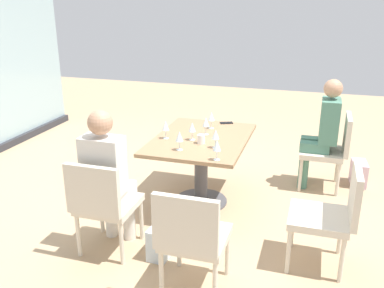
# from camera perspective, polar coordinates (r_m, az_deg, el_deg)

# --- Properties ---
(ground_plane) EXTENTS (12.00, 12.00, 0.00)m
(ground_plane) POSITION_cam_1_polar(r_m,az_deg,el_deg) (4.57, 1.21, -7.82)
(ground_plane) COLOR tan
(dining_table_main) EXTENTS (1.27, 0.93, 0.73)m
(dining_table_main) POSITION_cam_1_polar(r_m,az_deg,el_deg) (4.35, 1.26, -1.36)
(dining_table_main) COLOR #997551
(dining_table_main) RESTS_ON ground_plane
(chair_front_right) EXTENTS (0.46, 0.50, 0.87)m
(chair_front_right) POSITION_cam_1_polar(r_m,az_deg,el_deg) (4.96, 18.37, -0.39)
(chair_front_right) COLOR beige
(chair_front_right) RESTS_ON ground_plane
(chair_far_left) EXTENTS (0.50, 0.46, 0.87)m
(chair_far_left) POSITION_cam_1_polar(r_m,az_deg,el_deg) (3.57, -11.98, -7.62)
(chair_far_left) COLOR beige
(chair_far_left) RESTS_ON ground_plane
(chair_side_end) EXTENTS (0.50, 0.46, 0.87)m
(chair_side_end) POSITION_cam_1_polar(r_m,az_deg,el_deg) (3.04, -0.02, -12.29)
(chair_side_end) COLOR beige
(chair_side_end) RESTS_ON ground_plane
(chair_front_left) EXTENTS (0.46, 0.50, 0.87)m
(chair_front_left) POSITION_cam_1_polar(r_m,az_deg,el_deg) (3.52, 18.49, -8.64)
(chair_front_left) COLOR beige
(chair_front_left) RESTS_ON ground_plane
(person_front_right) EXTENTS (0.34, 0.39, 1.26)m
(person_front_right) POSITION_cam_1_polar(r_m,az_deg,el_deg) (4.89, 17.34, 1.97)
(person_front_right) COLOR #4C7F6B
(person_front_right) RESTS_ON ground_plane
(person_far_left) EXTENTS (0.39, 0.34, 1.26)m
(person_far_left) POSITION_cam_1_polar(r_m,az_deg,el_deg) (3.57, -11.38, -3.97)
(person_far_left) COLOR silver
(person_far_left) RESTS_ON ground_plane
(wine_glass_0) EXTENTS (0.07, 0.07, 0.18)m
(wine_glass_0) POSITION_cam_1_polar(r_m,az_deg,el_deg) (4.35, 1.90, 2.95)
(wine_glass_0) COLOR silver
(wine_glass_0) RESTS_ON dining_table_main
(wine_glass_1) EXTENTS (0.07, 0.07, 0.18)m
(wine_glass_1) POSITION_cam_1_polar(r_m,az_deg,el_deg) (3.66, 3.41, -0.27)
(wine_glass_1) COLOR silver
(wine_glass_1) RESTS_ON dining_table_main
(wine_glass_2) EXTENTS (0.07, 0.07, 0.18)m
(wine_glass_2) POSITION_cam_1_polar(r_m,az_deg,el_deg) (4.55, 2.64, 3.72)
(wine_glass_2) COLOR silver
(wine_glass_2) RESTS_ON dining_table_main
(wine_glass_3) EXTENTS (0.07, 0.07, 0.18)m
(wine_glass_3) POSITION_cam_1_polar(r_m,az_deg,el_deg) (4.23, -3.60, 2.45)
(wine_glass_3) COLOR silver
(wine_glass_3) RESTS_ON dining_table_main
(wine_glass_4) EXTENTS (0.07, 0.07, 0.18)m
(wine_glass_4) POSITION_cam_1_polar(r_m,az_deg,el_deg) (3.96, 3.22, 1.26)
(wine_glass_4) COLOR silver
(wine_glass_4) RESTS_ON dining_table_main
(wine_glass_5) EXTENTS (0.07, 0.07, 0.18)m
(wine_glass_5) POSITION_cam_1_polar(r_m,az_deg,el_deg) (3.90, -1.72, 0.99)
(wine_glass_5) COLOR silver
(wine_glass_5) RESTS_ON dining_table_main
(wine_glass_6) EXTENTS (0.07, 0.07, 0.18)m
(wine_glass_6) POSITION_cam_1_polar(r_m,az_deg,el_deg) (4.17, 0.02, 2.26)
(wine_glass_6) COLOR silver
(wine_glass_6) RESTS_ON dining_table_main
(coffee_cup) EXTENTS (0.08, 0.08, 0.09)m
(coffee_cup) POSITION_cam_1_polar(r_m,az_deg,el_deg) (4.10, 1.25, 0.67)
(coffee_cup) COLOR white
(coffee_cup) RESTS_ON dining_table_main
(cell_phone_on_table) EXTENTS (0.12, 0.16, 0.01)m
(cell_phone_on_table) POSITION_cam_1_polar(r_m,az_deg,el_deg) (4.79, 4.69, 2.87)
(cell_phone_on_table) COLOR black
(cell_phone_on_table) RESTS_ON dining_table_main
(handbag_0) EXTENTS (0.31, 0.18, 0.28)m
(handbag_0) POSITION_cam_1_polar(r_m,az_deg,el_deg) (5.28, 21.66, -3.72)
(handbag_0) COLOR beige
(handbag_0) RESTS_ON ground_plane
(handbag_1) EXTENTS (0.31, 0.18, 0.28)m
(handbag_1) POSITION_cam_1_polar(r_m,az_deg,el_deg) (3.66, -4.10, -12.87)
(handbag_1) COLOR silver
(handbag_1) RESTS_ON ground_plane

